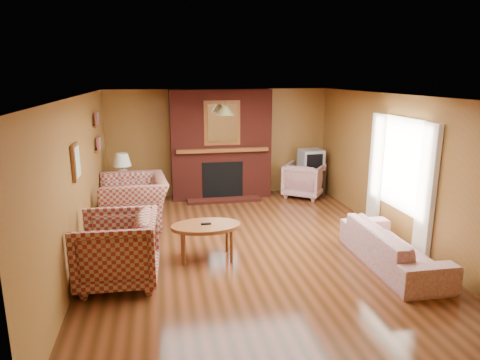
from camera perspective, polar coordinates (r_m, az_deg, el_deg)
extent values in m
plane|color=#3E220D|center=(7.00, 1.11, -8.86)|extent=(6.50, 6.50, 0.00)
plane|color=white|center=(6.46, 1.22, 11.18)|extent=(6.50, 6.50, 0.00)
plane|color=olive|center=(9.77, -2.80, 4.99)|extent=(6.50, 0.00, 6.50)
plane|color=olive|center=(3.67, 11.93, -10.60)|extent=(6.50, 0.00, 6.50)
plane|color=olive|center=(6.59, -20.62, -0.21)|extent=(0.00, 6.50, 6.50)
plane|color=olive|center=(7.54, 20.09, 1.52)|extent=(0.00, 6.50, 6.50)
cube|color=#511911|center=(9.53, -2.59, 4.77)|extent=(2.20, 0.50, 2.40)
cube|color=black|center=(9.45, -2.34, 0.06)|extent=(0.90, 0.06, 0.80)
cube|color=#511911|center=(9.40, -2.16, -2.67)|extent=(1.60, 0.35, 0.06)
cube|color=brown|center=(9.28, -2.34, 4.02)|extent=(2.00, 0.18, 0.08)
cube|color=brown|center=(9.23, -2.40, 7.60)|extent=(0.78, 0.05, 0.95)
cube|color=white|center=(9.20, -2.38, 7.58)|extent=(0.62, 0.02, 0.80)
cube|color=beige|center=(6.77, 23.61, -1.45)|extent=(0.08, 0.35, 2.00)
cube|color=beige|center=(8.01, 17.65, 1.29)|extent=(0.08, 0.35, 2.00)
cube|color=white|center=(7.35, 20.81, 1.95)|extent=(0.03, 1.10, 1.50)
cube|color=brown|center=(8.40, -18.42, 3.88)|extent=(0.06, 0.55, 0.04)
cube|color=brown|center=(8.34, -18.66, 6.93)|extent=(0.06, 0.55, 0.04)
cube|color=brown|center=(6.23, -21.06, 2.27)|extent=(0.04, 0.40, 0.50)
cube|color=white|center=(6.22, -20.83, 2.28)|extent=(0.01, 0.32, 0.42)
cylinder|color=black|center=(8.73, -1.99, 10.68)|extent=(0.01, 0.01, 0.35)
cone|color=#AE8E45|center=(8.75, -1.97, 9.24)|extent=(0.36, 0.36, 0.18)
imported|color=maroon|center=(8.12, -13.97, -2.73)|extent=(1.30, 1.45, 0.88)
imported|color=maroon|center=(5.90, -16.09, -8.91)|extent=(1.08, 1.05, 0.95)
imported|color=beige|center=(6.61, 19.71, -8.39)|extent=(0.81, 2.00, 0.58)
imported|color=beige|center=(9.80, 8.53, -0.01)|extent=(1.15, 1.15, 0.76)
ellipsoid|color=brown|center=(6.42, -4.55, -6.16)|extent=(1.04, 0.64, 0.06)
cube|color=black|center=(6.40, -4.55, -5.85)|extent=(0.15, 0.05, 0.02)
cylinder|color=brown|center=(6.75, -1.74, -7.54)|extent=(0.05, 0.05, 0.48)
cylinder|color=brown|center=(6.68, -7.69, -7.88)|extent=(0.05, 0.05, 0.48)
cylinder|color=brown|center=(6.37, -1.15, -8.88)|extent=(0.05, 0.05, 0.48)
cylinder|color=brown|center=(6.30, -7.47, -9.26)|extent=(0.05, 0.05, 0.48)
cube|color=brown|center=(9.12, -15.19, -2.04)|extent=(0.44, 0.44, 0.56)
sphere|color=white|center=(9.02, -15.36, 0.57)|extent=(0.29, 0.29, 0.29)
cylinder|color=black|center=(8.98, -15.42, 1.60)|extent=(0.03, 0.03, 0.09)
cone|color=white|center=(8.95, -15.49, 2.63)|extent=(0.37, 0.37, 0.26)
cube|color=black|center=(10.02, 9.32, -0.22)|extent=(0.56, 0.51, 0.60)
cube|color=#A4A7AC|center=(9.90, 9.44, 2.75)|extent=(0.52, 0.50, 0.46)
cube|color=black|center=(9.68, 9.94, 2.47)|extent=(0.38, 0.04, 0.32)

